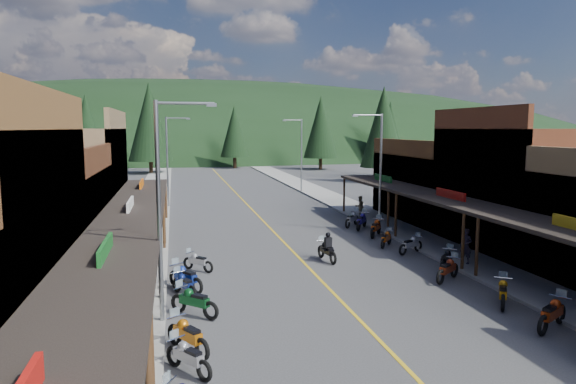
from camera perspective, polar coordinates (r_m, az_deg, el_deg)
ground at (r=26.19m, az=2.39°, el=-8.48°), size 220.00×220.00×0.00m
centerline at (r=45.39m, az=-4.15°, el=-1.82°), size 0.15×90.00×0.01m
sidewalk_west at (r=44.96m, az=-15.19°, el=-2.05°), size 3.40×94.00×0.15m
sidewalk_east at (r=47.43m, az=6.31°, el=-1.37°), size 3.40×94.00×0.15m
shop_west_2 at (r=27.42m, az=-27.67°, el=-3.17°), size 10.90×9.00×6.20m
shop_west_3 at (r=36.56m, az=-23.94°, el=0.98°), size 10.90×10.20×8.20m
shop_east_2 at (r=33.24m, az=25.21°, el=0.35°), size 10.90×9.00×8.20m
shop_east_3 at (r=41.29m, az=16.96°, el=0.54°), size 10.90×10.20×6.20m
streetlight_0 at (r=18.55m, az=-13.72°, el=-1.09°), size 2.16×0.18×8.00m
streetlight_1 at (r=46.44m, az=-13.10°, el=3.75°), size 2.16×0.18×8.00m
streetlight_2 at (r=35.16m, az=10.04°, el=2.80°), size 2.16×0.18×8.00m
streetlight_3 at (r=56.08m, az=1.36°, el=4.48°), size 2.16×0.18×8.00m
ridge_hill at (r=159.65m, az=-10.26°, el=4.48°), size 310.00×140.00×60.00m
pine_1 at (r=95.96m, az=-23.24°, el=6.67°), size 5.88×5.88×12.50m
pine_2 at (r=82.44m, az=-15.12°, el=7.54°), size 6.72×6.72×14.00m
pine_3 at (r=90.98m, az=-5.97°, el=6.73°), size 5.04×5.04×11.00m
pine_4 at (r=87.86m, az=3.66°, el=7.24°), size 5.88×5.88×12.50m
pine_5 at (r=104.55m, az=10.32°, el=7.53°), size 6.72×6.72×14.00m
pine_6 at (r=102.81m, az=18.27°, el=6.45°), size 5.04×5.04×11.00m
pine_7 at (r=103.54m, az=-27.01°, el=6.46°), size 5.88×5.88×12.50m
pine_8 at (r=66.20m, az=-26.22°, el=5.47°), size 4.48×4.48×10.00m
pine_9 at (r=75.80m, az=11.25°, el=6.49°), size 4.93×4.93×10.80m
pine_10 at (r=75.24m, az=-21.49°, el=6.44°), size 5.38×5.38×11.60m
pine_11 at (r=67.78m, az=10.55°, el=7.13°), size 5.82×5.82×12.40m
bike_west_3 at (r=15.70m, az=-11.02°, el=-17.41°), size 1.69×1.97×1.12m
bike_west_4 at (r=17.00m, az=-11.09°, el=-15.20°), size 1.76×2.24×1.25m
bike_west_5 at (r=19.96m, az=-10.39°, el=-11.73°), size 2.11×2.06×1.27m
bike_west_6 at (r=22.30m, az=-11.45°, el=-9.93°), size 1.45×2.04×1.12m
bike_west_7 at (r=23.03m, az=-11.32°, el=-9.15°), size 1.91×2.28×1.29m
bike_west_8 at (r=25.95m, az=-9.98°, el=-7.53°), size 1.75×1.75×1.06m
bike_east_4 at (r=20.63m, az=27.30°, el=-11.79°), size 2.31×1.77×1.28m
bike_east_5 at (r=22.49m, az=22.77°, el=-10.12°), size 1.74×2.09×1.18m
bike_east_6 at (r=25.07m, az=17.33°, el=-8.09°), size 2.12×1.82×1.21m
bike_east_7 at (r=26.73m, az=17.19°, el=-7.14°), size 1.96×2.02×1.21m
bike_east_8 at (r=29.85m, az=13.48°, el=-5.62°), size 2.04×1.47×1.12m
bike_east_9 at (r=31.26m, az=10.86°, el=-5.03°), size 1.68×1.84×1.07m
bike_east_10 at (r=33.99m, az=9.74°, el=-3.82°), size 1.97×2.30×1.31m
bike_east_11 at (r=36.27m, az=8.18°, el=-3.09°), size 1.96×2.32×1.32m
bike_east_12 at (r=37.09m, az=7.13°, el=-2.91°), size 2.00×2.07×1.24m
rider_on_bike at (r=27.45m, az=4.35°, el=-6.37°), size 1.00×2.21×1.62m
pedestrian_east_a at (r=27.88m, az=19.16°, el=-5.68°), size 0.67×0.78×1.82m
pedestrian_east_b at (r=40.36m, az=7.97°, el=-1.59°), size 0.90×0.67×1.66m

